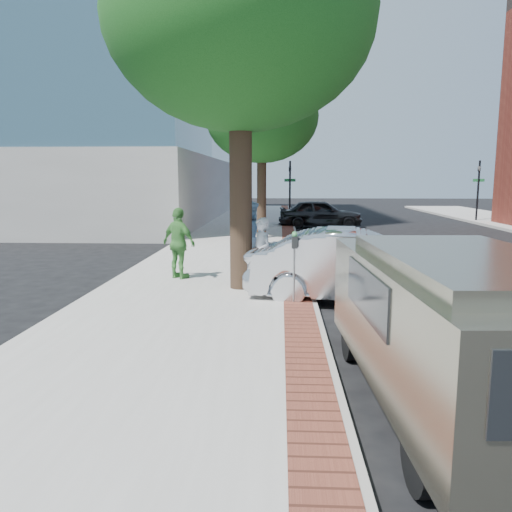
# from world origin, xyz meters

# --- Properties ---
(ground) EXTENTS (120.00, 120.00, 0.00)m
(ground) POSITION_xyz_m (0.00, 0.00, 0.00)
(ground) COLOR black
(ground) RESTS_ON ground
(sidewalk) EXTENTS (5.00, 60.00, 0.15)m
(sidewalk) POSITION_xyz_m (-1.50, 8.00, 0.07)
(sidewalk) COLOR #9E9991
(sidewalk) RESTS_ON ground
(brick_strip) EXTENTS (0.60, 60.00, 0.01)m
(brick_strip) POSITION_xyz_m (0.70, 8.00, 0.15)
(brick_strip) COLOR brown
(brick_strip) RESTS_ON sidewalk
(curb) EXTENTS (0.10, 60.00, 0.15)m
(curb) POSITION_xyz_m (1.05, 8.00, 0.07)
(curb) COLOR gray
(curb) RESTS_ON ground
(office_tower) EXTENTS (18.00, 22.00, 24.00)m
(office_tower) POSITION_xyz_m (-13.00, 22.00, 12.00)
(office_tower) COLOR slate
(office_tower) RESTS_ON ground
(office_base) EXTENTS (18.20, 22.20, 4.00)m
(office_base) POSITION_xyz_m (-13.00, 22.00, 2.00)
(office_base) COLOR gray
(office_base) RESTS_ON ground
(signal_near) EXTENTS (0.70, 0.15, 3.80)m
(signal_near) POSITION_xyz_m (0.90, 22.00, 2.25)
(signal_near) COLOR black
(signal_near) RESTS_ON ground
(signal_far) EXTENTS (0.70, 0.15, 3.80)m
(signal_far) POSITION_xyz_m (12.50, 22.00, 2.25)
(signal_far) COLOR black
(signal_far) RESTS_ON ground
(tree_near) EXTENTS (6.00, 6.00, 8.51)m
(tree_near) POSITION_xyz_m (-0.60, 1.90, 6.17)
(tree_near) COLOR black
(tree_near) RESTS_ON sidewalk
(tree_far) EXTENTS (4.80, 4.80, 7.14)m
(tree_far) POSITION_xyz_m (-0.50, 12.00, 5.30)
(tree_far) COLOR black
(tree_far) RESTS_ON sidewalk
(parking_meter) EXTENTS (0.12, 0.32, 1.47)m
(parking_meter) POSITION_xyz_m (0.61, 0.56, 1.21)
(parking_meter) COLOR gray
(parking_meter) RESTS_ON sidewalk
(person_gray) EXTENTS (0.66, 0.73, 1.68)m
(person_gray) POSITION_xyz_m (-0.11, 1.60, 0.99)
(person_gray) COLOR silver
(person_gray) RESTS_ON sidewalk
(person_officer) EXTENTS (1.22, 1.18, 1.98)m
(person_officer) POSITION_xyz_m (-0.50, 3.55, 1.14)
(person_officer) COLOR #90BADF
(person_officer) RESTS_ON sidewalk
(person_green) EXTENTS (1.14, 0.97, 1.83)m
(person_green) POSITION_xyz_m (-2.28, 2.92, 1.06)
(person_green) COLOR #4D9845
(person_green) RESTS_ON sidewalk
(sedan_silver) EXTENTS (5.06, 2.30, 1.61)m
(sedan_silver) POSITION_xyz_m (2.05, 1.19, 0.81)
(sedan_silver) COLOR silver
(sedan_silver) RESTS_ON ground
(bg_car) EXTENTS (4.62, 1.89, 1.57)m
(bg_car) POSITION_xyz_m (2.53, 18.23, 0.79)
(bg_car) COLOR black
(bg_car) RESTS_ON ground
(van) EXTENTS (2.23, 5.27, 1.91)m
(van) POSITION_xyz_m (2.34, -3.78, 1.05)
(van) COLOR gray
(van) RESTS_ON ground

